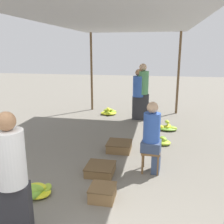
{
  "coord_description": "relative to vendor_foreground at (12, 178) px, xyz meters",
  "views": [
    {
      "loc": [
        0.91,
        -1.62,
        2.18
      ],
      "look_at": [
        0.0,
        3.14,
        0.97
      ],
      "focal_mm": 40.0,
      "sensor_mm": 36.0,
      "label": 1
    }
  ],
  "objects": [
    {
      "name": "canopy_post_back_right",
      "position": [
        2.17,
        6.57,
        0.57
      ],
      "size": [
        0.08,
        0.08,
        2.77
      ],
      "primitive_type": "cylinder",
      "color": "brown",
      "rests_on": "ground"
    },
    {
      "name": "stool",
      "position": [
        1.45,
        2.03,
        -0.48
      ],
      "size": [
        0.34,
        0.34,
        0.41
      ],
      "color": "brown",
      "rests_on": "ground"
    },
    {
      "name": "shopper_walking_mid",
      "position": [
        1.03,
        5.59,
        0.11
      ],
      "size": [
        0.46,
        0.46,
        1.77
      ],
      "color": "#2D2D33",
      "rests_on": "ground"
    },
    {
      "name": "banana_pile_left_0",
      "position": [
        -0.21,
        0.9,
        -0.72
      ],
      "size": [
        0.41,
        0.46,
        0.2
      ],
      "color": "#75B337",
      "rests_on": "ground"
    },
    {
      "name": "shopper_walking_far",
      "position": [
        0.9,
        5.53,
        0.02
      ],
      "size": [
        0.38,
        0.38,
        1.6
      ],
      "color": "#2D2D33",
      "rests_on": "ground"
    },
    {
      "name": "crate_far",
      "position": [
        0.57,
        1.77,
        -0.73
      ],
      "size": [
        0.5,
        0.5,
        0.17
      ],
      "color": "brown",
      "rests_on": "ground"
    },
    {
      "name": "crate_mid",
      "position": [
        0.79,
        1.0,
        -0.71
      ],
      "size": [
        0.38,
        0.38,
        0.21
      ],
      "color": "olive",
      "rests_on": "ground"
    },
    {
      "name": "crate_near",
      "position": [
        0.74,
        2.88,
        -0.71
      ],
      "size": [
        0.53,
        0.53,
        0.2
      ],
      "color": "brown",
      "rests_on": "ground"
    },
    {
      "name": "vendor_foreground",
      "position": [
        0.0,
        0.0,
        0.0
      ],
      "size": [
        0.41,
        0.41,
        1.56
      ],
      "color": "#2D2D33",
      "rests_on": "ground"
    },
    {
      "name": "banana_pile_right_0",
      "position": [
        1.66,
        3.46,
        -0.74
      ],
      "size": [
        0.44,
        0.39,
        0.18
      ],
      "color": "#93BF32",
      "rests_on": "ground"
    },
    {
      "name": "banana_pile_left_1",
      "position": [
        -0.13,
        5.97,
        -0.73
      ],
      "size": [
        0.56,
        0.53,
        0.24
      ],
      "color": "#79B536",
      "rests_on": "ground"
    },
    {
      "name": "vendor_seated",
      "position": [
        1.47,
        2.03,
        -0.13
      ],
      "size": [
        0.37,
        0.37,
        1.31
      ],
      "color": "#384766",
      "rests_on": "ground"
    },
    {
      "name": "canopy_post_back_left",
      "position": [
        -0.89,
        6.57,
        0.57
      ],
      "size": [
        0.08,
        0.08,
        2.77
      ],
      "primitive_type": "cylinder",
      "color": "brown",
      "rests_on": "ground"
    },
    {
      "name": "banana_pile_right_1",
      "position": [
        1.81,
        4.59,
        -0.74
      ],
      "size": [
        0.61,
        0.46,
        0.26
      ],
      "color": "#ABC92E",
      "rests_on": "ground"
    },
    {
      "name": "canopy_tarp",
      "position": [
        0.64,
        3.13,
        1.97
      ],
      "size": [
        3.46,
        7.28,
        0.04
      ],
      "primitive_type": "cube",
      "color": "#B2B2B7",
      "rests_on": "canopy_post_front_left"
    }
  ]
}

